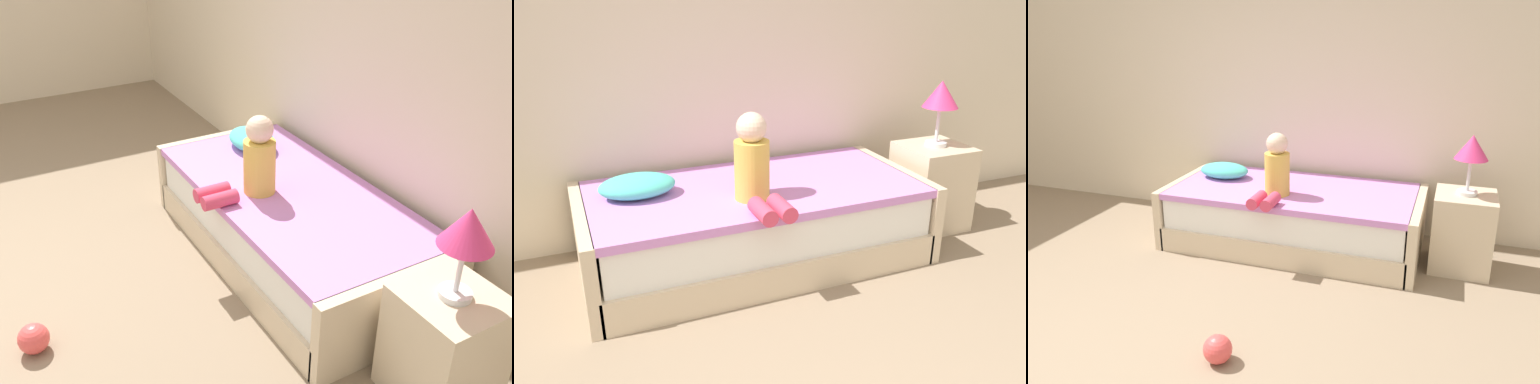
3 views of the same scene
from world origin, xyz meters
TOP-DOWN VIEW (x-y plane):
  - wall_rear at (0.00, 2.60)m, footprint 7.20×0.10m
  - bed at (0.52, 2.00)m, footprint 2.11×1.00m
  - nightstand at (1.87, 2.00)m, footprint 0.44×0.44m
  - table_lamp at (1.87, 2.00)m, footprint 0.24×0.24m
  - child_figure at (0.44, 1.77)m, footprint 0.20×0.51m
  - pillow at (-0.16, 2.10)m, footprint 0.44×0.30m

SIDE VIEW (x-z plane):
  - bed at x=0.52m, z-range 0.00..0.50m
  - nightstand at x=1.87m, z-range 0.00..0.60m
  - pillow at x=-0.16m, z-range 0.50..0.63m
  - child_figure at x=0.44m, z-range 0.45..0.96m
  - table_lamp at x=1.87m, z-range 0.71..1.16m
  - wall_rear at x=0.00m, z-range 0.00..2.90m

